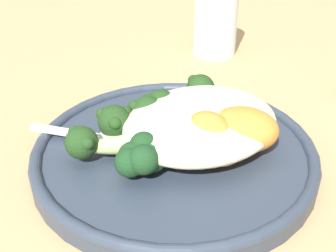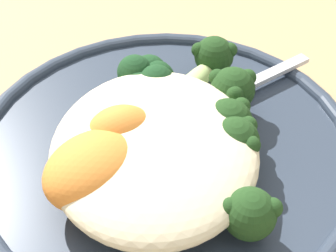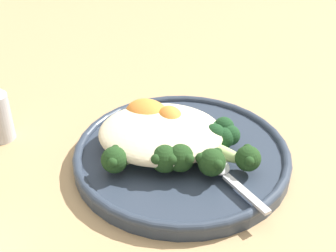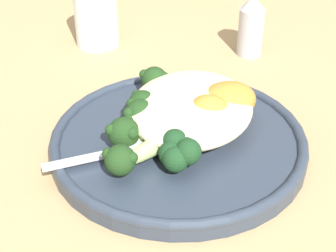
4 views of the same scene
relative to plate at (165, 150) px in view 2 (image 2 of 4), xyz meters
The scene contains 13 objects.
ground_plane 0.02m from the plate, 35.25° to the left, with size 4.00×4.00×0.00m, color tan.
plate is the anchor object (origin of this frame).
quinoa_mound 0.04m from the plate, 165.07° to the left, with size 0.16×0.13×0.04m, color beige.
broccoli_stalk_0 0.07m from the plate, 150.63° to the right, with size 0.10×0.09×0.03m.
broccoli_stalk_1 0.04m from the plate, 115.75° to the right, with size 0.05×0.10×0.03m.
broccoli_stalk_2 0.04m from the plate, 92.48° to the right, with size 0.03×0.10×0.03m.
broccoli_stalk_3 0.05m from the plate, 52.62° to the right, with size 0.07×0.09×0.03m.
broccoli_stalk_4 0.06m from the plate, 22.80° to the right, with size 0.11×0.08×0.03m.
sweet_potato_chunk_0 0.05m from the plate, 114.97° to the left, with size 0.06×0.05×0.03m, color orange.
sweet_potato_chunk_1 0.05m from the plate, 121.16° to the left, with size 0.05×0.04×0.04m, color orange.
sweet_potato_chunk_2 0.07m from the plate, 138.00° to the left, with size 0.07×0.05×0.04m, color orange.
kale_tuft 0.06m from the plate, 14.25° to the left, with size 0.05×0.05×0.03m.
spoon 0.07m from the plate, 44.57° to the right, with size 0.08×0.11×0.01m.
Camera 2 is at (-0.29, -0.01, 0.29)m, focal length 60.00 mm.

